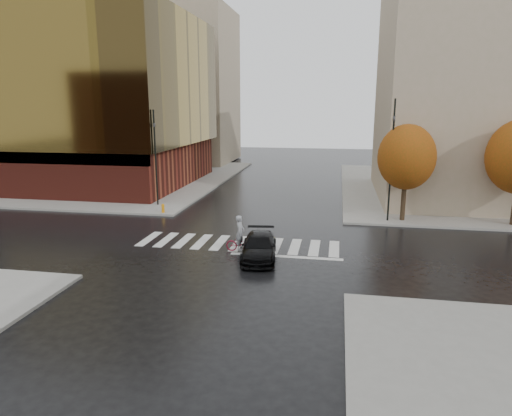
# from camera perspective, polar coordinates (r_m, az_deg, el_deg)

# --- Properties ---
(ground) EXTENTS (120.00, 120.00, 0.00)m
(ground) POSITION_cam_1_polar(r_m,az_deg,el_deg) (26.10, -2.47, -4.80)
(ground) COLOR black
(ground) RESTS_ON ground
(sidewalk_nw) EXTENTS (30.00, 30.00, 0.15)m
(sidewalk_nw) POSITION_cam_1_polar(r_m,az_deg,el_deg) (53.03, -19.92, 3.60)
(sidewalk_nw) COLOR gray
(sidewalk_nw) RESTS_ON ground
(sidewalk_ne) EXTENTS (30.00, 30.00, 0.15)m
(sidewalk_ne) POSITION_cam_1_polar(r_m,az_deg,el_deg) (48.45, 28.75, 1.96)
(sidewalk_ne) COLOR gray
(sidewalk_ne) RESTS_ON ground
(crosswalk) EXTENTS (12.00, 3.00, 0.01)m
(crosswalk) POSITION_cam_1_polar(r_m,az_deg,el_deg) (26.56, -2.24, -4.47)
(crosswalk) COLOR silver
(crosswalk) RESTS_ON ground
(office_glass) EXTENTS (27.00, 19.00, 16.00)m
(office_glass) POSITION_cam_1_polar(r_m,az_deg,el_deg) (50.42, -23.39, 12.26)
(office_glass) COLOR maroon
(office_glass) RESTS_ON sidewalk_nw
(building_ne_tan) EXTENTS (16.00, 16.00, 18.00)m
(building_ne_tan) POSITION_cam_1_polar(r_m,az_deg,el_deg) (42.82, 26.56, 13.22)
(building_ne_tan) COLOR tan
(building_ne_tan) RESTS_ON sidewalk_ne
(building_nw_far) EXTENTS (14.00, 12.00, 20.00)m
(building_nw_far) POSITION_cam_1_polar(r_m,az_deg,el_deg) (64.96, -9.40, 14.68)
(building_nw_far) COLOR tan
(building_nw_far) RESTS_ON sidewalk_nw
(tree_ne_a) EXTENTS (3.80, 3.80, 6.50)m
(tree_ne_a) POSITION_cam_1_polar(r_m,az_deg,el_deg) (32.14, 18.30, 6.05)
(tree_ne_a) COLOR #2E2114
(tree_ne_a) RESTS_ON sidewalk_ne
(sedan) EXTENTS (2.26, 4.51, 1.26)m
(sedan) POSITION_cam_1_polar(r_m,az_deg,el_deg) (23.92, 0.38, -4.87)
(sedan) COLOR black
(sedan) RESTS_ON ground
(cyclist) EXTENTS (1.81, 0.71, 2.03)m
(cyclist) POSITION_cam_1_polar(r_m,az_deg,el_deg) (24.98, -1.85, -3.95)
(cyclist) COLOR maroon
(cyclist) RESTS_ON ground
(traffic_light_nw) EXTENTS (0.21, 0.19, 7.36)m
(traffic_light_nw) POSITION_cam_1_polar(r_m,az_deg,el_deg) (36.22, -12.48, 6.92)
(traffic_light_nw) COLOR black
(traffic_light_nw) RESTS_ON sidewalk_nw
(traffic_light_ne) EXTENTS (0.19, 0.22, 8.12)m
(traffic_light_ne) POSITION_cam_1_polar(r_m,az_deg,el_deg) (31.66, 16.63, 6.83)
(traffic_light_ne) COLOR black
(traffic_light_ne) RESTS_ON sidewalk_ne
(fire_hydrant) EXTENTS (0.24, 0.24, 0.66)m
(fire_hydrant) POSITION_cam_1_polar(r_m,az_deg,el_deg) (34.00, -11.55, 0.04)
(fire_hydrant) COLOR orange
(fire_hydrant) RESTS_ON sidewalk_nw
(manhole) EXTENTS (0.76, 0.76, 0.01)m
(manhole) POSITION_cam_1_polar(r_m,az_deg,el_deg) (27.68, 1.76, -3.74)
(manhole) COLOR #3E3416
(manhole) RESTS_ON ground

